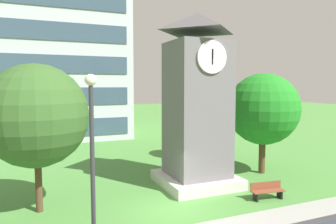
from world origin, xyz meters
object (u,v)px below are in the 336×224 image
(park_bench, at_px, (267,190))
(tree_streetside, at_px, (213,110))
(clock_tower, at_px, (197,110))
(street_lamp, at_px, (92,153))
(tree_near_tower, at_px, (36,116))
(tree_by_building, at_px, (263,109))

(park_bench, bearing_deg, tree_streetside, 78.13)
(clock_tower, distance_m, tree_streetside, 6.40)
(clock_tower, height_order, street_lamp, clock_tower)
(park_bench, distance_m, tree_streetside, 9.36)
(clock_tower, bearing_deg, street_lamp, -137.12)
(clock_tower, height_order, tree_near_tower, clock_tower)
(tree_streetside, bearing_deg, clock_tower, -129.51)
(clock_tower, relative_size, park_bench, 5.45)
(tree_by_building, relative_size, tree_near_tower, 0.97)
(park_bench, relative_size, street_lamp, 0.29)
(park_bench, distance_m, tree_near_tower, 12.06)
(street_lamp, height_order, tree_by_building, tree_by_building)
(clock_tower, distance_m, tree_by_building, 5.27)
(tree_streetside, bearing_deg, street_lamp, -134.11)
(park_bench, height_order, street_lamp, street_lamp)
(street_lamp, bearing_deg, clock_tower, 42.88)
(park_bench, distance_m, street_lamp, 10.46)
(street_lamp, distance_m, tree_streetside, 16.09)
(tree_by_building, bearing_deg, clock_tower, -174.67)
(tree_by_building, bearing_deg, street_lamp, -150.11)
(tree_by_building, height_order, tree_near_tower, tree_near_tower)
(tree_streetside, bearing_deg, tree_by_building, -74.96)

